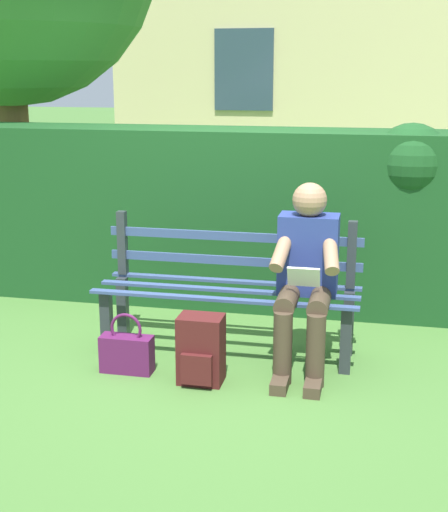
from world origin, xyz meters
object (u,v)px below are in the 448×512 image
object	(u,v)px
park_bench	(229,288)
backpack	(201,350)
person_seated	(306,272)
handbag	(127,352)

from	to	relation	value
park_bench	backpack	xyz separation A→B (m)	(0.06, 0.56, -0.23)
park_bench	backpack	world-z (taller)	park_bench
park_bench	person_seated	size ratio (longest dim) A/B	1.48
backpack	handbag	xyz separation A→B (m)	(0.50, -0.05, -0.08)
park_bench	handbag	bearing A→B (deg)	42.11
handbag	person_seated	bearing A→B (deg)	-162.83
backpack	handbag	size ratio (longest dim) A/B	1.09
person_seated	backpack	distance (m)	0.82
person_seated	handbag	world-z (taller)	person_seated
park_bench	backpack	distance (m)	0.61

